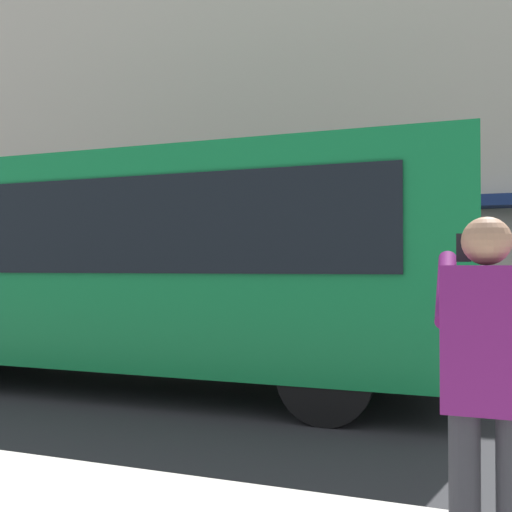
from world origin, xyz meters
The scene contains 4 objects.
ground_plane centered at (0.00, 0.00, 0.00)m, with size 60.00×60.00×0.00m, color #2B2B2D.
building_facade_far centered at (-0.02, -6.80, 5.99)m, with size 28.00×1.55×12.00m.
red_bus centered at (3.16, 0.23, 1.68)m, with size 9.05×2.54×3.08m.
pedestrian_photographer centered at (-1.33, 4.42, 1.14)m, with size 0.53×0.52×1.70m.
Camera 1 is at (-1.26, 7.28, 1.62)m, focal length 41.39 mm.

